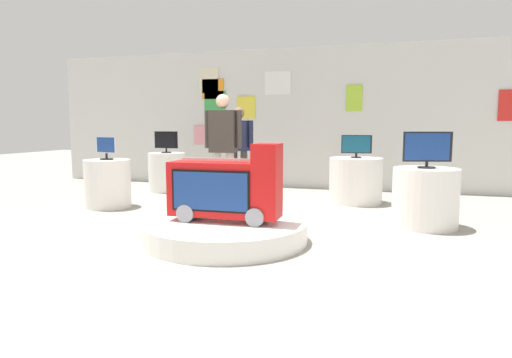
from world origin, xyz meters
TOP-DOWN VIEW (x-y plane):
  - ground_plane at (0.00, 0.00)m, footprint 30.00×30.00m
  - back_wall_display at (-0.01, 4.58)m, footprint 11.78×0.13m
  - main_display_pedestal at (-0.26, 0.10)m, footprint 1.81×1.81m
  - novelty_firetruck_tv at (-0.23, 0.10)m, footprint 1.23×0.43m
  - display_pedestal_left_rear at (1.90, 1.50)m, footprint 0.80×0.80m
  - tv_on_left_rear at (1.90, 1.50)m, footprint 0.59×0.22m
  - display_pedestal_center_rear at (-2.76, 1.53)m, footprint 0.71×0.71m
  - tv_on_center_rear at (-2.76, 1.53)m, footprint 0.41×0.20m
  - display_pedestal_right_rear at (-2.70, 3.34)m, footprint 0.71×0.71m
  - tv_on_right_rear at (-2.70, 3.34)m, footprint 0.49×0.19m
  - display_pedestal_far_right at (0.92, 3.06)m, footprint 0.86×0.86m
  - tv_on_far_right at (0.92, 3.05)m, footprint 0.49×0.17m
  - shopper_browsing_near_truck at (-0.87, 1.64)m, footprint 0.56×0.21m
  - shopper_browsing_rear at (-1.08, 2.96)m, footprint 0.55×0.27m

SIDE VIEW (x-z plane):
  - ground_plane at x=0.00m, z-range 0.00..0.00m
  - main_display_pedestal at x=-0.26m, z-range 0.00..0.23m
  - display_pedestal_left_rear at x=1.90m, z-range 0.00..0.74m
  - display_pedestal_center_rear at x=-2.76m, z-range 0.00..0.74m
  - display_pedestal_right_rear at x=-2.70m, z-range 0.00..0.74m
  - display_pedestal_far_right at x=0.92m, z-range 0.00..0.74m
  - novelty_firetruck_tv at x=-0.23m, z-range 0.15..1.01m
  - shopper_browsing_rear at x=-1.08m, z-range 0.14..1.72m
  - tv_on_center_rear at x=-2.76m, z-range 0.76..1.12m
  - tv_on_far_right at x=0.92m, z-range 0.76..1.14m
  - tv_on_right_rear at x=-2.70m, z-range 0.77..1.18m
  - tv_on_left_rear at x=1.90m, z-range 0.76..1.22m
  - shopper_browsing_near_truck at x=-0.87m, z-range 0.15..1.87m
  - back_wall_display at x=-0.01m, z-range 0.01..2.83m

